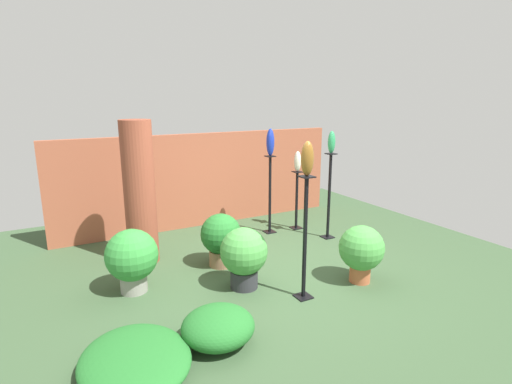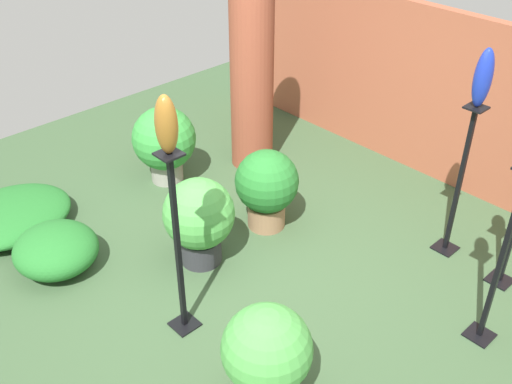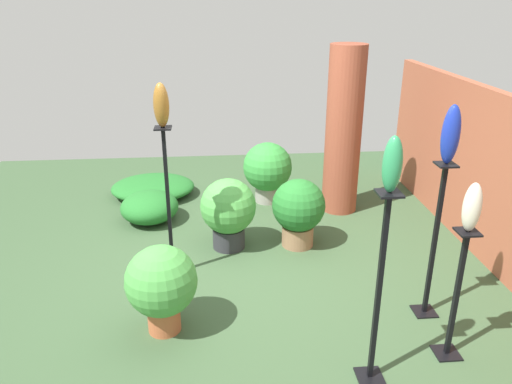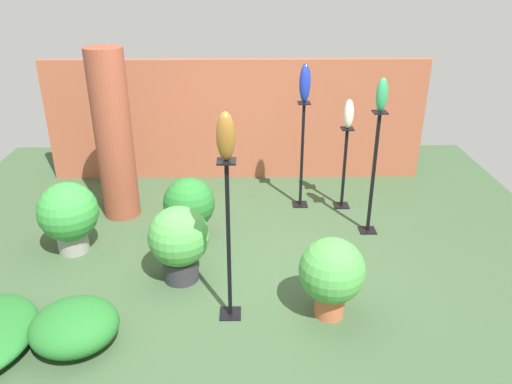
{
  "view_description": "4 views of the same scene",
  "coord_description": "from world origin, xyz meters",
  "views": [
    {
      "loc": [
        -2.75,
        -4.53,
        2.49
      ],
      "look_at": [
        -0.19,
        0.14,
        1.2
      ],
      "focal_mm": 28.0,
      "sensor_mm": 36.0,
      "label": 1
    },
    {
      "loc": [
        2.83,
        -2.68,
        3.5
      ],
      "look_at": [
        -0.04,
        0.03,
        0.88
      ],
      "focal_mm": 42.0,
      "sensor_mm": 36.0,
      "label": 2
    },
    {
      "loc": [
        4.57,
        -0.31,
        2.74
      ],
      "look_at": [
        0.21,
        0.07,
        0.97
      ],
      "focal_mm": 35.0,
      "sensor_mm": 36.0,
      "label": 3
    },
    {
      "loc": [
        0.17,
        -4.6,
        3.04
      ],
      "look_at": [
        0.25,
        0.18,
        0.84
      ],
      "focal_mm": 35.0,
      "sensor_mm": 36.0,
      "label": 4
    }
  ],
  "objects": [
    {
      "name": "pedestal_bronze",
      "position": [
        -0.01,
        -0.78,
        0.73
      ],
      "size": [
        0.2,
        0.2,
        1.57
      ],
      "color": "black",
      "rests_on": "ground"
    },
    {
      "name": "art_vase_ivory",
      "position": [
        1.45,
        1.52,
        1.3
      ],
      "size": [
        0.13,
        0.13,
        0.38
      ],
      "primitive_type": "ellipsoid",
      "color": "beige",
      "rests_on": "pedestal_ivory"
    },
    {
      "name": "potted_plant_near_pillar",
      "position": [
        -0.52,
        0.62,
        0.45
      ],
      "size": [
        0.6,
        0.6,
        0.8
      ],
      "color": "#936B4C",
      "rests_on": "ground"
    },
    {
      "name": "potted_plant_front_left",
      "position": [
        -0.54,
        -0.17,
        0.46
      ],
      "size": [
        0.63,
        0.63,
        0.82
      ],
      "color": "#2D2D33",
      "rests_on": "ground"
    },
    {
      "name": "foliage_bed_west",
      "position": [
        -1.34,
        -1.15,
        0.19
      ],
      "size": [
        0.76,
        0.73,
        0.38
      ],
      "primitive_type": "ellipsoid",
      "color": "#236B28",
      "rests_on": "ground"
    },
    {
      "name": "art_vase_jade",
      "position": [
        1.66,
        0.82,
        1.72
      ],
      "size": [
        0.13,
        0.13,
        0.38
      ],
      "primitive_type": "ellipsoid",
      "color": "#2D9356",
      "rests_on": "pedestal_jade"
    },
    {
      "name": "ground_plane",
      "position": [
        0.0,
        0.0,
        0.0
      ],
      "size": [
        8.0,
        8.0,
        0.0
      ],
      "primitive_type": "plane",
      "color": "#385133"
    },
    {
      "name": "pedestal_jade",
      "position": [
        1.66,
        0.82,
        0.71
      ],
      "size": [
        0.2,
        0.2,
        1.53
      ],
      "color": "black",
      "rests_on": "ground"
    },
    {
      "name": "art_vase_cobalt",
      "position": [
        0.89,
        1.57,
        1.68
      ],
      "size": [
        0.14,
        0.15,
        0.49
      ],
      "primitive_type": "ellipsoid",
      "color": "#192D9E",
      "rests_on": "pedestal_cobalt"
    },
    {
      "name": "pedestal_ivory",
      "position": [
        1.45,
        1.52,
        0.51
      ],
      "size": [
        0.2,
        0.2,
        1.11
      ],
      "color": "black",
      "rests_on": "ground"
    },
    {
      "name": "pedestal_cobalt",
      "position": [
        0.89,
        1.57,
        0.67
      ],
      "size": [
        0.2,
        0.2,
        1.44
      ],
      "color": "black",
      "rests_on": "ground"
    },
    {
      "name": "potted_plant_walkway_edge",
      "position": [
        0.93,
        -0.79,
        0.46
      ],
      "size": [
        0.61,
        0.61,
        0.8
      ],
      "color": "#B25B38",
      "rests_on": "ground"
    },
    {
      "name": "brick_pillar",
      "position": [
        -1.5,
        1.35,
        1.08
      ],
      "size": [
        0.46,
        0.46,
        2.16
      ],
      "primitive_type": "cylinder",
      "color": "brown",
      "rests_on": "ground"
    },
    {
      "name": "potted_plant_front_right",
      "position": [
        -1.85,
        0.41,
        0.47
      ],
      "size": [
        0.67,
        0.67,
        0.84
      ],
      "color": "gray",
      "rests_on": "ground"
    },
    {
      "name": "foliage_bed_east",
      "position": [
        -2.19,
        -1.2,
        0.13
      ],
      "size": [
        1.01,
        1.18,
        0.26
      ],
      "primitive_type": "ellipsoid",
      "color": "#236B28",
      "rests_on": "ground"
    },
    {
      "name": "brick_wall_back",
      "position": [
        0.0,
        2.61,
        0.9
      ],
      "size": [
        5.6,
        0.12,
        1.8
      ],
      "primitive_type": "cube",
      "color": "#9E5138",
      "rests_on": "ground"
    },
    {
      "name": "art_vase_bronze",
      "position": [
        -0.01,
        -0.78,
        1.77
      ],
      "size": [
        0.16,
        0.15,
        0.41
      ],
      "primitive_type": "ellipsoid",
      "color": "brown",
      "rests_on": "pedestal_bronze"
    }
  ]
}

